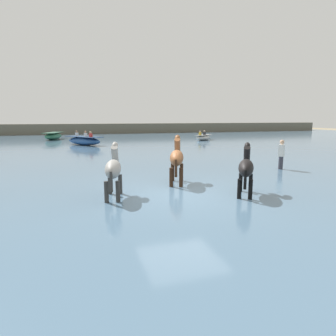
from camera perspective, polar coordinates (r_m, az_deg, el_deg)
name	(u,v)px	position (r m, az deg, el deg)	size (l,w,h in m)	color
ground_plane	(181,202)	(9.03, 2.63, -6.81)	(120.00, 120.00, 0.00)	gray
water_surface	(126,157)	(18.51, -8.32, 2.17)	(90.00, 90.00, 0.29)	slate
horse_lead_black	(246,169)	(8.95, 15.26, -0.19)	(1.19, 1.55, 1.83)	black
horse_trailing_grey	(113,170)	(8.49, -10.82, -0.40)	(0.72, 1.72, 1.86)	gray
horse_flank_chestnut	(177,159)	(10.17, 1.75, 1.82)	(0.97, 1.79, 1.97)	brown
boat_distant_west	(84,141)	(26.07, -16.34, 5.24)	(3.33, 3.90, 1.22)	#28518E
boat_near_starboard	(203,137)	(31.01, 7.07, 6.08)	(2.67, 2.38, 1.03)	silver
boat_mid_outer	(53,136)	(33.88, -21.87, 5.93)	(2.27, 3.88, 0.78)	#337556
person_onlooker_left	(281,157)	(14.03, 21.59, 2.13)	(0.38, 0.35, 1.63)	#383842
far_shoreline	(96,130)	(45.05, -14.21, 7.42)	(80.00, 2.40, 1.78)	#605B4C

